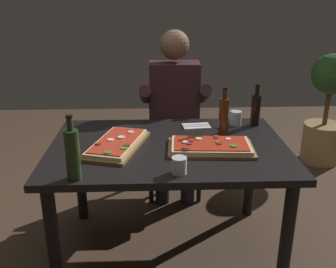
% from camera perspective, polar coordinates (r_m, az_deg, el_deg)
% --- Properties ---
extents(ground_plane, '(6.40, 6.40, 0.00)m').
position_cam_1_polar(ground_plane, '(2.64, 0.05, -16.66)').
color(ground_plane, '#4C3828').
extents(dining_table, '(1.40, 0.96, 0.74)m').
position_cam_1_polar(dining_table, '(2.31, 0.05, -3.82)').
color(dining_table, black).
rests_on(dining_table, ground_plane).
extents(pizza_rectangular_front, '(0.51, 0.32, 0.05)m').
position_cam_1_polar(pizza_rectangular_front, '(2.21, 6.38, -1.83)').
color(pizza_rectangular_front, brown).
rests_on(pizza_rectangular_front, dining_table).
extents(pizza_rectangular_left, '(0.38, 0.55, 0.05)m').
position_cam_1_polar(pizza_rectangular_left, '(2.25, -7.59, -1.43)').
color(pizza_rectangular_left, brown).
rests_on(pizza_rectangular_left, dining_table).
extents(wine_bottle_dark, '(0.07, 0.07, 0.33)m').
position_cam_1_polar(wine_bottle_dark, '(1.87, -14.02, -2.85)').
color(wine_bottle_dark, '#233819').
rests_on(wine_bottle_dark, dining_table).
extents(oil_bottle_amber, '(0.06, 0.06, 0.28)m').
position_cam_1_polar(oil_bottle_amber, '(2.63, 12.93, 3.67)').
color(oil_bottle_amber, black).
rests_on(oil_bottle_amber, dining_table).
extents(vinegar_bottle_green, '(0.06, 0.06, 0.30)m').
position_cam_1_polar(vinegar_bottle_green, '(2.43, 8.31, 2.81)').
color(vinegar_bottle_green, '#47230F').
rests_on(vinegar_bottle_green, dining_table).
extents(tumbler_near_camera, '(0.08, 0.08, 0.09)m').
position_cam_1_polar(tumbler_near_camera, '(2.64, 10.04, 2.24)').
color(tumbler_near_camera, silver).
rests_on(tumbler_near_camera, dining_table).
extents(tumbler_far_side, '(0.08, 0.08, 0.09)m').
position_cam_1_polar(tumbler_far_side, '(1.91, 1.67, -4.84)').
color(tumbler_far_side, silver).
rests_on(tumbler_far_side, dining_table).
extents(napkin_cutlery_set, '(0.19, 0.13, 0.01)m').
position_cam_1_polar(napkin_cutlery_set, '(2.57, 4.25, 1.19)').
color(napkin_cutlery_set, white).
rests_on(napkin_cutlery_set, dining_table).
extents(diner_chair, '(0.44, 0.44, 0.87)m').
position_cam_1_polar(diner_chair, '(3.16, 0.82, 0.03)').
color(diner_chair, black).
rests_on(diner_chair, ground_plane).
extents(seated_diner, '(0.53, 0.41, 1.33)m').
position_cam_1_polar(seated_diner, '(2.96, 0.97, 3.84)').
color(seated_diner, '#23232D').
rests_on(seated_diner, ground_plane).
extents(potted_plant_corner, '(0.38, 0.38, 1.06)m').
position_cam_1_polar(potted_plant_corner, '(3.96, 22.52, 3.33)').
color(potted_plant_corner, tan).
rests_on(potted_plant_corner, ground_plane).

